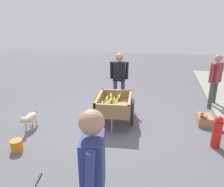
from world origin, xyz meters
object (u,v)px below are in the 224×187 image
at_px(fruit_cart, 114,106).
at_px(fire_hydrant, 217,132).
at_px(bystander_person, 215,77).
at_px(apple_crate, 205,120).
at_px(vendor_person, 119,75).
at_px(plastic_bucket, 17,145).
at_px(cyclist_person, 93,176).
at_px(dog, 29,118).

distance_m(fruit_cart, fire_hydrant, 2.28).
xyz_separation_m(fire_hydrant, bystander_person, (-2.19, 0.30, 0.58)).
height_order(fire_hydrant, apple_crate, fire_hydrant).
xyz_separation_m(vendor_person, fire_hydrant, (1.70, 2.33, -0.58)).
distance_m(plastic_bucket, bystander_person, 5.26).
height_order(fruit_cart, bystander_person, bystander_person).
xyz_separation_m(fruit_cart, plastic_bucket, (1.62, -1.55, -0.33)).
bearing_deg(fire_hydrant, vendor_person, -126.07).
xyz_separation_m(cyclist_person, plastic_bucket, (-1.47, -2.08, -0.91)).
bearing_deg(fruit_cart, bystander_person, 123.12).
bearing_deg(vendor_person, bystander_person, 100.70).
distance_m(fruit_cart, cyclist_person, 3.19).
height_order(vendor_person, apple_crate, vendor_person).
relative_size(vendor_person, apple_crate, 3.50).
xyz_separation_m(vendor_person, bystander_person, (-0.50, 2.63, -0.01)).
height_order(vendor_person, plastic_bucket, vendor_person).
xyz_separation_m(fire_hydrant, plastic_bucket, (1.06, -3.76, -0.22)).
height_order(fruit_cart, plastic_bucket, fruit_cart).
bearing_deg(plastic_bucket, vendor_person, 152.58).
distance_m(cyclist_person, plastic_bucket, 2.71).
bearing_deg(cyclist_person, fire_hydrant, 146.49).
relative_size(vendor_person, fire_hydrant, 2.30).
relative_size(vendor_person, dog, 2.29).
xyz_separation_m(fruit_cart, vendor_person, (-1.14, -0.12, 0.48)).
height_order(fruit_cart, fire_hydrant, fruit_cart).
relative_size(fruit_cart, cyclist_person, 1.02).
xyz_separation_m(cyclist_person, fire_hydrant, (-2.53, 1.68, -0.69)).
bearing_deg(fire_hydrant, bystander_person, 172.20).
relative_size(fruit_cart, plastic_bucket, 7.59).
height_order(vendor_person, bystander_person, vendor_person).
height_order(dog, apple_crate, dog).
bearing_deg(dog, fire_hydrant, 93.09).
bearing_deg(bystander_person, vendor_person, -79.30).
xyz_separation_m(apple_crate, bystander_person, (-1.19, 0.36, 0.79)).
distance_m(fire_hydrant, plastic_bucket, 3.91).
distance_m(plastic_bucket, apple_crate, 4.23).
xyz_separation_m(plastic_bucket, apple_crate, (-2.06, 3.70, 0.01)).
bearing_deg(apple_crate, dog, -72.94).
bearing_deg(dog, bystander_person, 119.14).
height_order(vendor_person, cyclist_person, cyclist_person).
bearing_deg(bystander_person, dog, -60.86).
distance_m(cyclist_person, bystander_person, 5.12).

